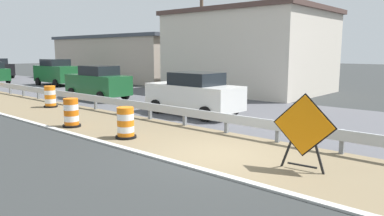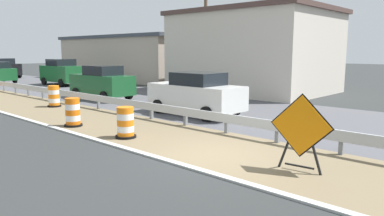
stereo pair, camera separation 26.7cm
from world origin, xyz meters
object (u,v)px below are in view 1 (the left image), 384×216
at_px(traffic_barrel_nearest, 126,124).
at_px(traffic_barrel_mid, 50,98).
at_px(utility_pole_near, 201,26).
at_px(warning_sign_diamond, 304,129).
at_px(car_trailing_far_lane, 98,82).
at_px(car_lead_far_lane, 194,94).
at_px(traffic_barrel_close, 71,114).
at_px(car_mid_far_lane, 57,72).

height_order(traffic_barrel_nearest, traffic_barrel_mid, traffic_barrel_mid).
xyz_separation_m(traffic_barrel_nearest, traffic_barrel_mid, (1.69, 8.29, 0.03)).
relative_size(traffic_barrel_mid, utility_pole_near, 0.12).
xyz_separation_m(warning_sign_diamond, car_trailing_far_lane, (4.51, 15.07, -0.03)).
relative_size(car_trailing_far_lane, utility_pole_near, 0.51).
bearing_deg(car_lead_far_lane, traffic_barrel_close, 72.44).
height_order(traffic_barrel_close, car_mid_far_lane, car_mid_far_lane).
bearing_deg(traffic_barrel_mid, warning_sign_diamond, -93.92).
xyz_separation_m(car_lead_far_lane, car_trailing_far_lane, (0.32, 7.95, 0.04)).
relative_size(car_mid_far_lane, car_trailing_far_lane, 0.97).
relative_size(warning_sign_diamond, utility_pole_near, 0.21).
bearing_deg(car_mid_far_lane, traffic_barrel_nearest, -23.48).
height_order(warning_sign_diamond, car_mid_far_lane, car_mid_far_lane).
height_order(traffic_barrel_mid, car_lead_far_lane, car_lead_far_lane).
relative_size(traffic_barrel_close, car_trailing_far_lane, 0.24).
height_order(traffic_barrel_nearest, car_trailing_far_lane, car_trailing_far_lane).
relative_size(warning_sign_diamond, traffic_barrel_close, 1.73).
xyz_separation_m(car_mid_far_lane, car_trailing_far_lane, (-2.90, -10.22, -0.10)).
bearing_deg(utility_pole_near, car_mid_far_lane, 109.96).
bearing_deg(traffic_barrel_close, car_trailing_far_lane, 48.62).
xyz_separation_m(traffic_barrel_mid, car_trailing_far_lane, (3.54, 0.91, 0.51)).
height_order(traffic_barrel_close, traffic_barrel_mid, traffic_barrel_mid).
distance_m(traffic_barrel_nearest, car_trailing_far_lane, 10.60).
bearing_deg(car_mid_far_lane, traffic_barrel_mid, -30.81).
bearing_deg(traffic_barrel_mid, traffic_barrel_nearest, -101.54).
height_order(car_trailing_far_lane, utility_pole_near, utility_pole_near).
bearing_deg(warning_sign_diamond, traffic_barrel_nearest, -88.89).
bearing_deg(car_trailing_far_lane, traffic_barrel_nearest, 150.01).
height_order(car_mid_far_lane, car_trailing_far_lane, car_mid_far_lane).
distance_m(traffic_barrel_close, traffic_barrel_mid, 5.61).
relative_size(traffic_barrel_nearest, car_trailing_far_lane, 0.23).
bearing_deg(traffic_barrel_nearest, car_lead_far_lane, 14.29).
bearing_deg(traffic_barrel_mid, car_lead_far_lane, -65.45).
relative_size(warning_sign_diamond, car_trailing_far_lane, 0.42).
relative_size(warning_sign_diamond, car_mid_far_lane, 0.43).
height_order(traffic_barrel_mid, car_trailing_far_lane, car_trailing_far_lane).
height_order(warning_sign_diamond, traffic_barrel_close, warning_sign_diamond).
bearing_deg(utility_pole_near, car_lead_far_lane, -142.17).
height_order(warning_sign_diamond, utility_pole_near, utility_pole_near).
xyz_separation_m(car_trailing_far_lane, utility_pole_near, (7.34, -2.00, 3.62)).
height_order(car_lead_far_lane, car_trailing_far_lane, car_trailing_far_lane).
xyz_separation_m(traffic_barrel_mid, utility_pole_near, (10.88, -1.10, 4.13)).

